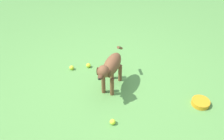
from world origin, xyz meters
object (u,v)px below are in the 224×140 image
at_px(tennis_ball_0, 88,65).
at_px(dog, 111,67).
at_px(tennis_ball_2, 72,68).
at_px(tennis_ball_1, 113,122).
at_px(water_bowl, 200,103).

bearing_deg(tennis_ball_0, dog, 116.33).
relative_size(dog, tennis_ball_0, 10.51).
bearing_deg(tennis_ball_2, dog, 135.28).
bearing_deg(tennis_ball_2, tennis_ball_1, 111.16).
xyz_separation_m(tennis_ball_0, water_bowl, (-1.30, 0.99, -0.00)).
bearing_deg(tennis_ball_2, tennis_ball_0, -176.16).
distance_m(dog, tennis_ball_0, 0.65).
bearing_deg(tennis_ball_0, tennis_ball_1, 99.09).
distance_m(dog, water_bowl, 1.19).
height_order(tennis_ball_1, tennis_ball_2, same).
xyz_separation_m(dog, tennis_ball_2, (0.50, -0.50, -0.32)).
relative_size(tennis_ball_1, tennis_ball_2, 1.00).
relative_size(dog, tennis_ball_1, 10.51).
bearing_deg(water_bowl, tennis_ball_2, -32.15).
relative_size(tennis_ball_0, water_bowl, 0.30).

